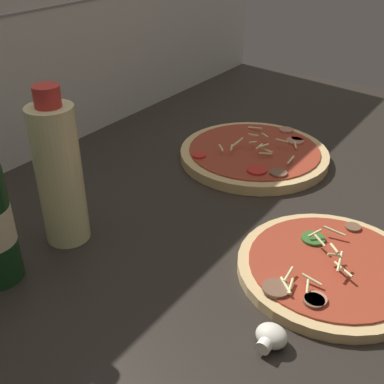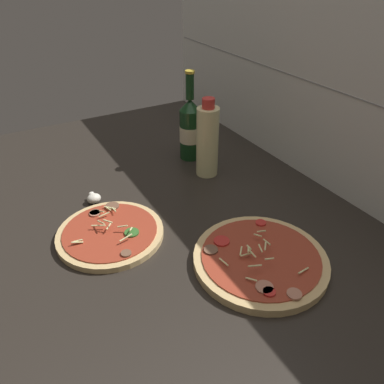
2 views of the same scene
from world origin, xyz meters
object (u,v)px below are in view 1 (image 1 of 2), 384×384
pizza_far (254,154)px  mushroom_left (271,337)px  oil_bottle (59,174)px  pizza_near (330,268)px

pizza_far → mushroom_left: (-41.04, -24.38, 0.23)cm
mushroom_left → oil_bottle: bearing=87.3°
pizza_far → mushroom_left: bearing=-149.3°
pizza_near → pizza_far: pizza_far is taller
oil_bottle → mushroom_left: (-1.63, -34.90, -9.57)cm
pizza_near → mushroom_left: bearing=176.8°
pizza_near → oil_bottle: (-14.38, 35.80, 9.99)cm
pizza_near → mushroom_left: pizza_near is taller
pizza_near → pizza_far: 35.59cm
pizza_near → pizza_far: size_ratio=0.87×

